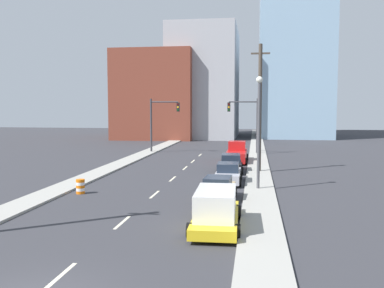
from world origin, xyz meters
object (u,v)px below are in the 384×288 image
Objects in this scene: traffic_barrel at (80,186)px; sedan_tan at (218,190)px; sedan_black at (231,164)px; pickup_truck_red at (237,154)px; box_truck_yellow at (216,210)px; street_lamp at (259,124)px; traffic_signal_left at (159,118)px; utility_pole_right_mid at (260,107)px; sedan_silver at (228,174)px; traffic_signal_right at (249,119)px.

traffic_barrel is 0.22× the size of sedan_tan.
pickup_truck_red is at bearing 84.79° from sedan_black.
box_truck_yellow is at bearing -35.10° from traffic_barrel.
traffic_signal_left is at bearing 117.97° from street_lamp.
utility_pole_right_mid is 1.43× the size of street_lamp.
utility_pole_right_mid reaches higher than traffic_barrel.
traffic_barrel is at bearing -150.23° from sedan_silver.
street_lamp reaches higher than traffic_barrel.
traffic_barrel is at bearing 143.31° from box_truck_yellow.
pickup_truck_red is (-0.09, 24.32, -0.02)m from box_truck_yellow.
traffic_signal_left is at bearing 112.86° from sedan_tan.
sedan_tan is (-2.43, -3.58, -3.83)m from street_lamp.
traffic_signal_left is 0.87× the size of street_lamp.
sedan_silver is at bearing 30.37° from traffic_barrel.
box_truck_yellow is 12.09m from sedan_silver.
traffic_barrel is 0.17× the size of pickup_truck_red.
traffic_signal_right is 14.72m from utility_pole_right_mid.
sedan_black is at bearing -91.31° from pickup_truck_red.
sedan_black is (-2.44, 0.15, -4.92)m from utility_pole_right_mid.
box_truck_yellow is 5.96m from sedan_tan.
sedan_silver is at bearing -93.51° from traffic_signal_right.
traffic_signal_right is 1.38× the size of sedan_black.
traffic_signal_right is 1.52× the size of sedan_tan.
traffic_signal_left is at bearing 142.13° from pickup_truck_red.
utility_pole_right_mid reaches higher than traffic_signal_left.
pickup_truck_red is (0.34, 18.37, 0.20)m from sedan_tan.
traffic_signal_left reaches higher than box_truck_yellow.
traffic_signal_left is 25.89m from traffic_barrel.
sedan_black is at bearing 50.58° from traffic_barrel.
sedan_silver is (-0.19, 12.09, -0.19)m from box_truck_yellow.
box_truck_yellow is (-2.00, -9.52, -3.61)m from street_lamp.
box_truck_yellow reaches higher than sedan_silver.
utility_pole_right_mid is 18.39m from box_truck_yellow.
traffic_signal_left is 1.17× the size of pickup_truck_red.
traffic_signal_left is 1.38× the size of sedan_black.
street_lamp is at bearing -77.62° from sedan_black.
traffic_signal_left is 0.61× the size of utility_pole_right_mid.
traffic_barrel is (0.61, -25.61, -3.78)m from traffic_signal_left.
sedan_tan is (9.64, -26.32, -3.59)m from traffic_signal_left.
traffic_barrel is at bearing -117.32° from pickup_truck_red.
traffic_signal_right is 22.76m from street_lamp.
traffic_signal_right reaches higher than pickup_truck_red.
traffic_signal_left is at bearing 120.76° from sedan_black.
box_truck_yellow is 17.80m from sedan_black.
traffic_signal_right is at bearing 89.54° from sedan_tan.
street_lamp is at bearing 14.05° from traffic_barrel.
sedan_black is at bearing 105.63° from street_lamp.
street_lamp is (11.47, 2.87, 4.01)m from traffic_barrel.
traffic_barrel is 11.58m from box_truck_yellow.
traffic_signal_right is 7.02× the size of traffic_barrel.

